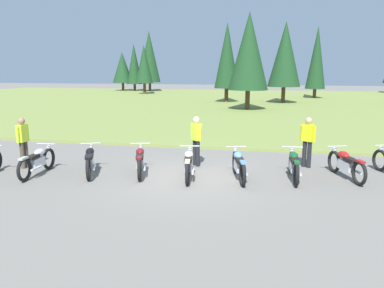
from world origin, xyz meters
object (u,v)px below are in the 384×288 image
motorcycle_silver (37,161)px  rider_near_row_end (308,139)px  motorcycle_british_green (294,165)px  motorcycle_black (90,160)px  motorcycle_cream (189,164)px  motorcycle_maroon (140,161)px  motorcycle_sky_blue (239,165)px  rider_checking_bike (196,138)px  motorcycle_red (346,164)px  rider_with_back_turned (23,140)px

motorcycle_silver → rider_near_row_end: bearing=18.4°
motorcycle_silver → motorcycle_british_green: (7.68, 1.15, 0.00)m
motorcycle_black → motorcycle_british_green: same height
motorcycle_black → motorcycle_british_green: 6.18m
motorcycle_black → motorcycle_british_green: (6.14, 0.72, 0.00)m
motorcycle_cream → rider_near_row_end: size_ratio=1.25×
motorcycle_cream → rider_near_row_end: 4.14m
motorcycle_maroon → motorcycle_sky_blue: bearing=2.3°
motorcycle_sky_blue → rider_checking_bike: 2.08m
motorcycle_red → motorcycle_black: bearing=-171.4°
motorcycle_maroon → motorcycle_cream: size_ratio=0.97×
motorcycle_cream → motorcycle_silver: bearing=-172.2°
motorcycle_black → motorcycle_red: 7.75m
rider_near_row_end → rider_checking_bike: bearing=-171.0°
motorcycle_red → rider_near_row_end: (-1.03, 1.13, 0.51)m
motorcycle_black → motorcycle_red: same height
motorcycle_maroon → motorcycle_sky_blue: size_ratio=0.98×
rider_near_row_end → motorcycle_british_green: bearing=-107.3°
motorcycle_red → rider_with_back_turned: (-10.13, -0.91, 0.51)m
motorcycle_cream → rider_checking_bike: (-0.08, 1.51, 0.51)m
motorcycle_british_green → motorcycle_red: (1.52, 0.44, 0.00)m
motorcycle_black → motorcycle_sky_blue: (4.55, 0.42, 0.00)m
motorcycle_cream → motorcycle_red: 4.67m
motorcycle_silver → rider_near_row_end: rider_near_row_end is taller
rider_checking_bike → rider_near_row_end: 3.67m
motorcycle_black → motorcycle_maroon: size_ratio=0.97×
motorcycle_black → motorcycle_cream: bearing=3.8°
motorcycle_black → rider_checking_bike: bearing=29.8°
rider_near_row_end → rider_with_back_turned: bearing=-167.4°
motorcycle_maroon → rider_with_back_turned: size_ratio=1.21×
motorcycle_black → rider_near_row_end: bearing=19.1°
rider_near_row_end → motorcycle_sky_blue: bearing=-138.0°
motorcycle_sky_blue → rider_near_row_end: 2.84m
motorcycle_silver → motorcycle_maroon: same height
motorcycle_british_green → motorcycle_sky_blue: bearing=-169.1°
motorcycle_sky_blue → motorcycle_british_green: (1.59, 0.31, 0.00)m
motorcycle_silver → motorcycle_sky_blue: size_ratio=1.02×
motorcycle_black → motorcycle_maroon: 1.56m
motorcycle_black → motorcycle_sky_blue: 4.57m
motorcycle_black → rider_with_back_turned: size_ratio=1.18×
rider_with_back_turned → rider_near_row_end: bearing=12.6°
motorcycle_maroon → motorcycle_red: 6.19m
motorcycle_sky_blue → rider_with_back_turned: (-7.02, -0.17, 0.51)m
motorcycle_red → motorcycle_sky_blue: bearing=-166.6°
motorcycle_silver → rider_near_row_end: 8.62m
motorcycle_black → rider_near_row_end: (6.63, 2.29, 0.51)m
motorcycle_maroon → rider_checking_bike: rider_checking_bike is taller
motorcycle_red → rider_checking_bike: 4.71m
motorcycle_silver → motorcycle_cream: bearing=7.8°
motorcycle_black → motorcycle_red: (7.66, 1.16, 0.00)m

